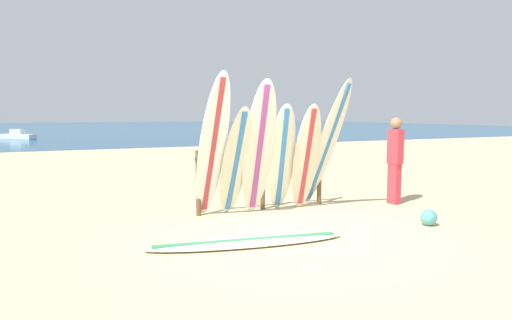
# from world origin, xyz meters

# --- Properties ---
(ground_plane) EXTENTS (120.00, 120.00, 0.00)m
(ground_plane) POSITION_xyz_m (0.00, 0.00, 0.00)
(ground_plane) COLOR #CCB784
(ocean_water) EXTENTS (120.00, 80.00, 0.01)m
(ocean_water) POSITION_xyz_m (0.00, 58.00, 0.00)
(ocean_water) COLOR navy
(ocean_water) RESTS_ON ground
(surfboard_rack) EXTENTS (2.63, 0.09, 1.16)m
(surfboard_rack) POSITION_xyz_m (0.26, 1.71, 0.74)
(surfboard_rack) COLOR brown
(surfboard_rack) RESTS_ON ground
(surfboard_leaning_far_left) EXTENTS (0.51, 1.13, 2.49)m
(surfboard_leaning_far_left) POSITION_xyz_m (-0.87, 1.28, 1.24)
(surfboard_leaning_far_left) COLOR white
(surfboard_leaning_far_left) RESTS_ON ground
(surfboard_leaning_left) EXTENTS (0.58, 0.85, 1.94)m
(surfboard_leaning_left) POSITION_xyz_m (-0.43, 1.36, 0.97)
(surfboard_leaning_left) COLOR beige
(surfboard_leaning_left) RESTS_ON ground
(surfboard_leaning_center_left) EXTENTS (0.60, 0.82, 2.40)m
(surfboard_leaning_center_left) POSITION_xyz_m (-0.02, 1.27, 1.20)
(surfboard_leaning_center_left) COLOR silver
(surfboard_leaning_center_left) RESTS_ON ground
(surfboard_leaning_center) EXTENTS (0.57, 0.57, 1.99)m
(surfboard_leaning_center) POSITION_xyz_m (0.52, 1.44, 1.00)
(surfboard_leaning_center) COLOR beige
(surfboard_leaning_center) RESTS_ON ground
(surfboard_leaning_center_right) EXTENTS (0.57, 0.72, 1.99)m
(surfboard_leaning_center_right) POSITION_xyz_m (0.97, 1.30, 1.00)
(surfboard_leaning_center_right) COLOR beige
(surfboard_leaning_center_right) RESTS_ON ground
(surfboard_leaning_right) EXTENTS (0.67, 1.26, 2.46)m
(surfboard_leaning_right) POSITION_xyz_m (1.41, 1.29, 1.23)
(surfboard_leaning_right) COLOR silver
(surfboard_leaning_right) RESTS_ON ground
(surfboard_lying_on_sand) EXTENTS (2.86, 1.00, 0.08)m
(surfboard_lying_on_sand) POSITION_xyz_m (-0.91, -0.23, 0.04)
(surfboard_lying_on_sand) COLOR white
(surfboard_lying_on_sand) RESTS_ON ground
(beachgoer_standing) EXTENTS (0.24, 0.29, 1.74)m
(beachgoer_standing) POSITION_xyz_m (2.88, 1.06, 0.96)
(beachgoer_standing) COLOR #D8333F
(beachgoer_standing) RESTS_ON ground
(small_boat_offshore) EXTENTS (2.51, 2.36, 0.71)m
(small_boat_offshore) POSITION_xyz_m (-5.66, 30.48, 0.26)
(small_boat_offshore) COLOR silver
(small_boat_offshore) RESTS_ON ocean_water
(beach_ball) EXTENTS (0.27, 0.27, 0.27)m
(beach_ball) POSITION_xyz_m (2.17, -0.53, 0.13)
(beach_ball) COLOR teal
(beach_ball) RESTS_ON ground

